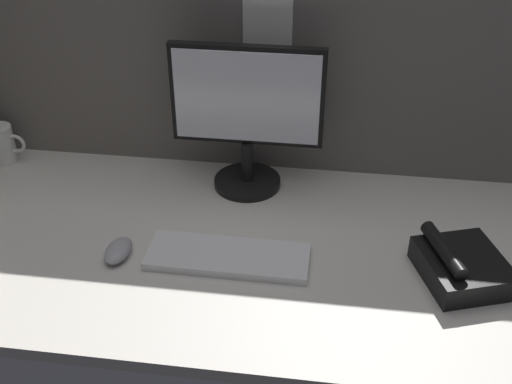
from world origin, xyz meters
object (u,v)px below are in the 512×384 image
keyboard (228,257)px  mouse (118,250)px  monitor (247,113)px  desk_phone (461,266)px  mug_ceramic_white (1,144)px

keyboard → mouse: bearing=-175.0°
monitor → desk_phone: (51.83, -31.96, -18.20)cm
monitor → mug_ceramic_white: 73.31cm
monitor → mouse: bearing=-125.3°
desk_phone → mouse: bearing=-177.6°
mouse → mug_ceramic_white: 60.05cm
monitor → mouse: 47.33cm
mouse → desk_phone: 76.78cm
keyboard → desk_phone: desk_phone is taller
monitor → keyboard: monitor is taller
monitor → desk_phone: monitor is taller
mouse → mug_ceramic_white: size_ratio=0.82×
keyboard → desk_phone: (51.46, 1.16, 2.19)cm
monitor → mug_ceramic_white: monitor is taller
mouse → desk_phone: (76.70, 3.17, 1.49)cm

